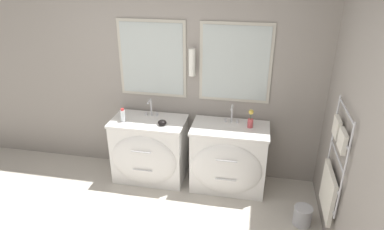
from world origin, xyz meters
name	(u,v)px	position (x,y,z in m)	size (l,w,h in m)	color
wall_back	(169,73)	(0.01, 1.92, 1.31)	(5.32, 0.16, 2.60)	gray
wall_right	(354,127)	(1.89, 0.85, 1.29)	(0.13, 3.84, 2.60)	gray
vanity_left	(149,150)	(-0.18, 1.58, 0.41)	(0.89, 0.58, 0.81)	white
vanity_right	(228,158)	(0.81, 1.58, 0.41)	(0.89, 0.58, 0.81)	white
faucet_left	(151,108)	(-0.18, 1.73, 0.92)	(0.17, 0.14, 0.22)	silver
faucet_right	(232,114)	(0.81, 1.73, 0.92)	(0.17, 0.14, 0.22)	silver
toiletry_bottle	(123,115)	(-0.46, 1.53, 0.88)	(0.06, 0.06, 0.16)	silver
amenity_bowl	(162,123)	(0.02, 1.52, 0.84)	(0.10, 0.10, 0.06)	black
flower_vase	(251,120)	(1.03, 1.66, 0.90)	(0.06, 0.06, 0.22)	#CC4C51
waste_bin	(303,215)	(1.65, 1.08, 0.11)	(0.20, 0.20, 0.21)	#B7B7BC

